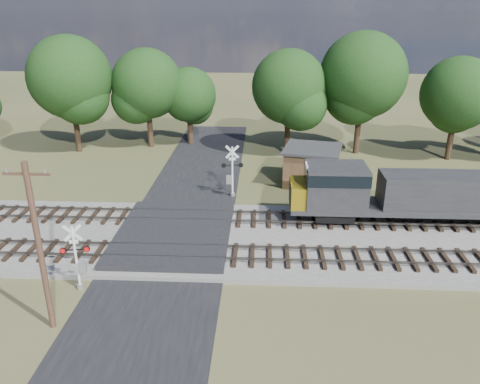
# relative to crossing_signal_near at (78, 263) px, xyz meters

# --- Properties ---
(ground) EXTENTS (160.00, 160.00, 0.00)m
(ground) POSITION_rel_crossing_signal_near_xyz_m (3.82, 5.25, -1.54)
(ground) COLOR #404926
(ground) RESTS_ON ground
(ballast_bed) EXTENTS (140.00, 10.00, 0.30)m
(ballast_bed) POSITION_rel_crossing_signal_near_xyz_m (13.82, 5.75, -1.39)
(ballast_bed) COLOR gray
(ballast_bed) RESTS_ON ground
(road) EXTENTS (7.00, 60.00, 0.08)m
(road) POSITION_rel_crossing_signal_near_xyz_m (3.82, 5.25, -1.50)
(road) COLOR black
(road) RESTS_ON ground
(crossing_panel) EXTENTS (7.00, 9.00, 0.62)m
(crossing_panel) POSITION_rel_crossing_signal_near_xyz_m (3.82, 5.75, -1.23)
(crossing_panel) COLOR #262628
(crossing_panel) RESTS_ON ground
(track_near) EXTENTS (140.00, 2.60, 0.33)m
(track_near) POSITION_rel_crossing_signal_near_xyz_m (6.94, 3.25, -1.13)
(track_near) COLOR black
(track_near) RESTS_ON ballast_bed
(track_far) EXTENTS (140.00, 2.60, 0.33)m
(track_far) POSITION_rel_crossing_signal_near_xyz_m (6.94, 8.25, -1.13)
(track_far) COLOR black
(track_far) RESTS_ON ballast_bed
(crossing_signal_near) EXTENTS (1.48, 0.40, 3.71)m
(crossing_signal_near) POSITION_rel_crossing_signal_near_xyz_m (0.00, 0.00, 0.00)
(crossing_signal_near) COLOR silver
(crossing_signal_near) RESTS_ON ground
(crossing_signal_far) EXTENTS (1.66, 0.38, 4.13)m
(crossing_signal_far) POSITION_rel_crossing_signal_near_xyz_m (6.95, 13.02, 0.17)
(crossing_signal_far) COLOR silver
(crossing_signal_far) RESTS_ON ground
(utility_pole) EXTENTS (1.95, 0.27, 7.97)m
(utility_pole) POSITION_rel_crossing_signal_near_xyz_m (-0.19, -3.12, 2.68)
(utility_pole) COLOR #3D281B
(utility_pole) RESTS_ON ground
(equipment_shed) EXTENTS (5.31, 5.31, 3.04)m
(equipment_shed) POSITION_rel_crossing_signal_near_xyz_m (13.34, 16.39, -0.00)
(equipment_shed) COLOR #47301E
(equipment_shed) RESTS_ON ground
(treeline) EXTENTS (80.10, 10.78, 11.72)m
(treeline) POSITION_rel_crossing_signal_near_xyz_m (10.67, 25.52, 4.95)
(treeline) COLOR black
(treeline) RESTS_ON ground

